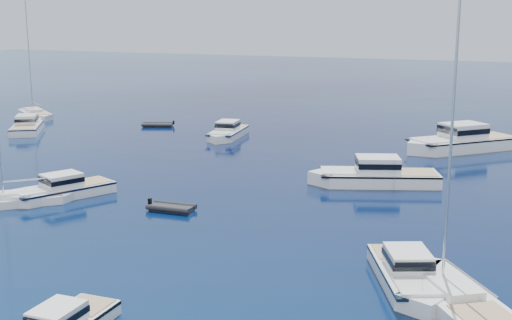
{
  "coord_description": "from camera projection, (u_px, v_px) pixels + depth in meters",
  "views": [
    {
      "loc": [
        18.57,
        -22.38,
        13.35
      ],
      "look_at": [
        -3.62,
        25.13,
        2.2
      ],
      "focal_mm": 46.91,
      "sensor_mm": 36.0,
      "label": 1
    }
  ],
  "objects": [
    {
      "name": "ground",
      "position": [
        94.0,
        319.0,
        30.29
      ],
      "size": [
        400.0,
        400.0,
        0.0
      ],
      "primitive_type": "plane",
      "color": "navy",
      "rests_on": "ground"
    },
    {
      "name": "motor_cruiser_right",
      "position": [
        407.0,
        286.0,
        34.04
      ],
      "size": [
        6.4,
        9.24,
        2.35
      ],
      "primitive_type": null,
      "rotation": [
        0.0,
        0.0,
        3.6
      ],
      "color": "silver",
      "rests_on": "ground"
    },
    {
      "name": "motor_cruiser_left",
      "position": [
        61.0,
        198.0,
        50.69
      ],
      "size": [
        6.05,
        9.4,
        2.37
      ],
      "primitive_type": null,
      "rotation": [
        0.0,
        0.0,
        2.74
      ],
      "color": "white",
      "rests_on": "ground"
    },
    {
      "name": "motor_cruiser_centre",
      "position": [
        374.0,
        185.0,
        54.71
      ],
      "size": [
        11.86,
        7.6,
        2.99
      ],
      "primitive_type": null,
      "rotation": [
        0.0,
        0.0,
        1.97
      ],
      "color": "white",
      "rests_on": "ground"
    },
    {
      "name": "motor_cruiser_far_l",
      "position": [
        28.0,
        131.0,
        80.34
      ],
      "size": [
        8.3,
        9.87,
        2.62
      ],
      "primitive_type": null,
      "rotation": [
        0.0,
        0.0,
        0.62
      ],
      "color": "silver",
      "rests_on": "ground"
    },
    {
      "name": "motor_cruiser_distant",
      "position": [
        460.0,
        150.0,
        68.82
      ],
      "size": [
        12.24,
        13.01,
        3.59
      ],
      "primitive_type": null,
      "rotation": [
        0.0,
        0.0,
        2.41
      ],
      "color": "white",
      "rests_on": "ground"
    },
    {
      "name": "motor_cruiser_horizon",
      "position": [
        227.0,
        138.0,
        76.18
      ],
      "size": [
        4.56,
        9.79,
        2.47
      ],
      "primitive_type": null,
      "rotation": [
        0.0,
        0.0,
        3.33
      ],
      "color": "white",
      "rests_on": "ground"
    },
    {
      "name": "sailboat_mid_r",
      "position": [
        453.0,
        306.0,
        31.66
      ],
      "size": [
        9.18,
        10.92,
        16.76
      ],
      "primitive_type": null,
      "rotation": [
        0.0,
        0.0,
        0.64
      ],
      "color": "white",
      "rests_on": "ground"
    },
    {
      "name": "sailboat_mid_l",
      "position": [
        17.0,
        205.0,
        48.81
      ],
      "size": [
        7.93,
        8.16,
        13.28
      ],
      "primitive_type": null,
      "rotation": [
        0.0,
        0.0,
        2.38
      ],
      "color": "white",
      "rests_on": "ground"
    },
    {
      "name": "sailboat_far_l",
      "position": [
        35.0,
        117.0,
        92.2
      ],
      "size": [
        10.83,
        8.48,
        16.27
      ],
      "primitive_type": null,
      "rotation": [
        0.0,
        0.0,
        0.99
      ],
      "color": "silver",
      "rests_on": "ground"
    },
    {
      "name": "tender_grey_near",
      "position": [
        172.0,
        211.0,
        47.29
      ],
      "size": [
        3.6,
        2.19,
        0.95
      ],
      "primitive_type": null,
      "rotation": [
        0.0,
        0.0,
        4.79
      ],
      "color": "black",
      "rests_on": "ground"
    },
    {
      "name": "tender_grey_far",
      "position": [
        158.0,
        126.0,
        84.12
      ],
      "size": [
        4.59,
        3.67,
        0.95
      ],
      "primitive_type": null,
      "rotation": [
        0.0,
        0.0,
        2.0
      ],
      "color": "black",
      "rests_on": "ground"
    }
  ]
}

